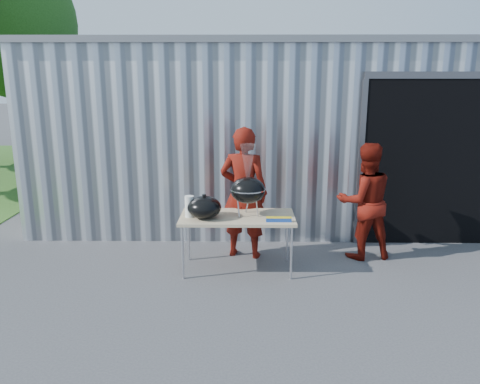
{
  "coord_description": "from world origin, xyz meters",
  "views": [
    {
      "loc": [
        0.33,
        -5.27,
        2.53
      ],
      "look_at": [
        0.26,
        0.71,
        1.05
      ],
      "focal_mm": 35.0,
      "sensor_mm": 36.0,
      "label": 1
    }
  ],
  "objects_px": {
    "person_cook": "(244,193)",
    "kettle_grill": "(248,185)",
    "person_bystander": "(365,201)",
    "folding_table": "(237,219)"
  },
  "relations": [
    {
      "from": "person_cook",
      "to": "person_bystander",
      "type": "relative_size",
      "value": 1.13
    },
    {
      "from": "kettle_grill",
      "to": "person_cook",
      "type": "height_order",
      "value": "person_cook"
    },
    {
      "from": "folding_table",
      "to": "kettle_grill",
      "type": "xyz_separation_m",
      "value": [
        0.14,
        0.03,
        0.46
      ]
    },
    {
      "from": "folding_table",
      "to": "person_bystander",
      "type": "relative_size",
      "value": 0.91
    },
    {
      "from": "person_cook",
      "to": "kettle_grill",
      "type": "bearing_deg",
      "value": 109.25
    },
    {
      "from": "kettle_grill",
      "to": "person_bystander",
      "type": "height_order",
      "value": "kettle_grill"
    },
    {
      "from": "folding_table",
      "to": "kettle_grill",
      "type": "relative_size",
      "value": 1.59
    },
    {
      "from": "person_bystander",
      "to": "kettle_grill",
      "type": "bearing_deg",
      "value": 6.57
    },
    {
      "from": "person_bystander",
      "to": "person_cook",
      "type": "bearing_deg",
      "value": -9.53
    },
    {
      "from": "kettle_grill",
      "to": "person_bystander",
      "type": "bearing_deg",
      "value": 15.34
    }
  ]
}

